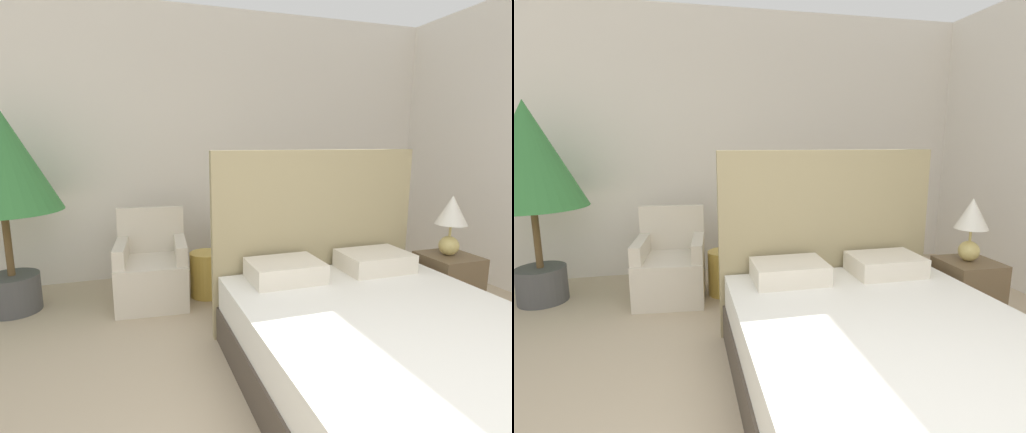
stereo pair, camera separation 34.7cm
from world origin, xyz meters
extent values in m
cube|color=silver|center=(0.00, 3.85, 1.45)|extent=(10.00, 0.06, 2.90)
cube|color=#4C4238|center=(0.40, 1.12, 0.13)|extent=(1.66, 1.96, 0.26)
cube|color=white|center=(0.40, 1.12, 0.39)|extent=(1.63, 1.92, 0.24)
cube|color=tan|center=(0.40, 2.13, 0.71)|extent=(1.70, 0.06, 1.43)
cube|color=silver|center=(0.03, 1.87, 0.58)|extent=(0.52, 0.38, 0.14)
cube|color=silver|center=(0.78, 1.87, 0.58)|extent=(0.52, 0.38, 0.14)
cube|color=beige|center=(-0.83, 2.99, 0.21)|extent=(0.68, 0.71, 0.42)
cube|color=beige|center=(-0.80, 3.29, 0.64)|extent=(0.63, 0.11, 0.44)
cube|color=beige|center=(-1.09, 3.01, 0.50)|extent=(0.15, 0.60, 0.17)
cube|color=beige|center=(-0.57, 2.97, 0.50)|extent=(0.15, 0.60, 0.17)
cube|color=beige|center=(0.21, 2.99, 0.21)|extent=(0.66, 0.69, 0.42)
cube|color=beige|center=(0.22, 3.29, 0.64)|extent=(0.63, 0.09, 0.44)
cube|color=beige|center=(-0.06, 3.01, 0.50)|extent=(0.13, 0.60, 0.17)
cube|color=beige|center=(0.47, 2.98, 0.50)|extent=(0.13, 0.60, 0.17)
cylinder|color=#4C4C4C|center=(-2.01, 3.19, 0.17)|extent=(0.44, 0.44, 0.33)
cylinder|color=brown|center=(-2.01, 3.19, 0.62)|extent=(0.06, 0.06, 0.57)
cube|color=brown|center=(1.51, 1.87, 0.28)|extent=(0.42, 0.41, 0.56)
sphere|color=tan|center=(1.50, 1.88, 0.64)|extent=(0.16, 0.16, 0.16)
cylinder|color=tan|center=(1.50, 1.88, 0.77)|extent=(0.02, 0.02, 0.10)
cone|color=silver|center=(1.50, 1.88, 0.94)|extent=(0.25, 0.25, 0.24)
cylinder|color=gold|center=(-0.31, 3.01, 0.22)|extent=(0.33, 0.33, 0.43)
camera|label=1|loc=(-1.03, -0.66, 1.50)|focal=28.00mm
camera|label=2|loc=(-0.69, -0.75, 1.50)|focal=28.00mm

